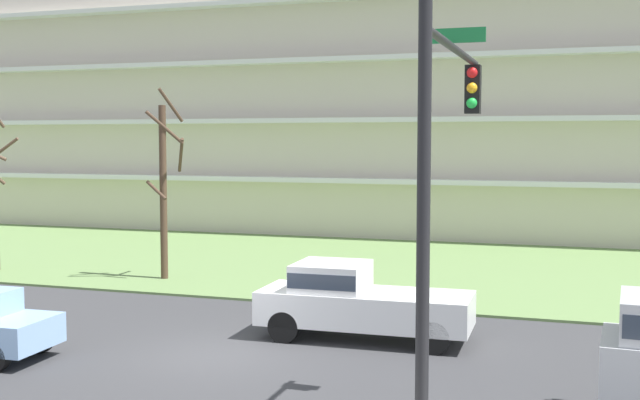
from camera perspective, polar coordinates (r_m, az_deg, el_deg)
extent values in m
plane|color=#38383A|center=(19.31, -7.30, -11.02)|extent=(160.00, 160.00, 0.00)
cube|color=#66844C|center=(32.23, 3.48, -4.69)|extent=(80.00, 16.00, 0.08)
cube|color=beige|center=(45.35, 7.97, 7.49)|extent=(53.50, 11.52, 15.22)
cube|color=silver|center=(39.24, 6.30, 1.33)|extent=(51.36, 0.90, 0.24)
cube|color=silver|center=(39.19, 6.34, 5.78)|extent=(51.36, 0.90, 0.24)
cube|color=silver|center=(39.39, 6.37, 10.21)|extent=(51.36, 0.90, 0.24)
cylinder|color=brown|center=(33.38, -21.92, 3.36)|extent=(1.39, 0.36, 1.00)
cylinder|color=#4C3828|center=(29.07, -11.22, 0.46)|extent=(0.26, 0.26, 6.34)
cylinder|color=#4C3828|center=(28.74, -11.71, 0.69)|extent=(0.87, 0.24, 0.69)
cylinder|color=#4C3828|center=(28.63, -10.70, 6.73)|extent=(0.53, 1.04, 1.19)
cylinder|color=#4C3828|center=(28.38, -11.14, 5.15)|extent=(1.15, 0.89, 1.20)
cylinder|color=#4C3828|center=(29.06, -9.99, 3.20)|extent=(0.85, 1.21, 1.26)
cube|color=white|center=(20.42, 3.27, -7.76)|extent=(5.44, 2.11, 0.85)
cube|color=white|center=(20.50, 0.82, -5.50)|extent=(1.84, 1.88, 0.70)
cube|color=#2D3847|center=(20.50, 0.82, -5.50)|extent=(1.80, 1.92, 0.38)
cylinder|color=black|center=(20.21, -2.63, -9.12)|extent=(0.80, 0.24, 0.80)
cylinder|color=black|center=(21.85, -1.05, -8.09)|extent=(0.80, 0.24, 0.80)
cylinder|color=black|center=(19.31, 8.16, -9.81)|extent=(0.80, 0.24, 0.80)
cylinder|color=black|center=(21.02, 8.91, -8.64)|extent=(0.80, 0.24, 0.80)
cylinder|color=black|center=(20.41, -19.52, -9.47)|extent=(0.65, 0.24, 0.64)
cylinder|color=black|center=(10.50, 7.43, -4.65)|extent=(0.18, 0.18, 6.95)
cylinder|color=black|center=(12.99, 9.71, 10.65)|extent=(0.12, 5.14, 0.12)
cube|color=black|center=(15.19, 10.96, 7.82)|extent=(0.28, 0.28, 0.90)
sphere|color=red|center=(15.06, 10.91, 9.00)|extent=(0.20, 0.20, 0.20)
sphere|color=#F2A519|center=(15.04, 10.89, 7.94)|extent=(0.20, 0.20, 0.20)
sphere|color=green|center=(15.02, 10.88, 6.87)|extent=(0.20, 0.20, 0.20)
cube|color=#197238|center=(13.27, 9.90, 11.60)|extent=(0.90, 0.04, 0.24)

